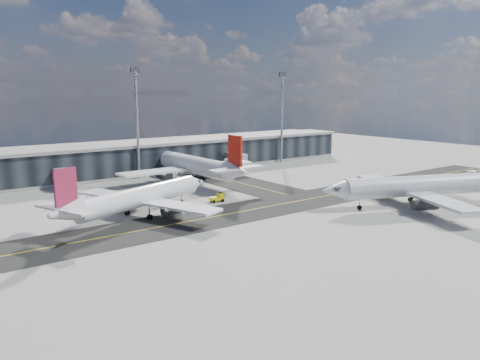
# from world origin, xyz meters

# --- Properties ---
(ground) EXTENTS (300.00, 300.00, 0.00)m
(ground) POSITION_xyz_m (0.00, 0.00, 0.00)
(ground) COLOR gray
(ground) RESTS_ON ground
(taxiway_lanes) EXTENTS (180.00, 63.00, 0.03)m
(taxiway_lanes) POSITION_xyz_m (3.91, 10.74, 0.01)
(taxiway_lanes) COLOR black
(taxiway_lanes) RESTS_ON ground
(terminal_concourse) EXTENTS (152.00, 19.80, 8.80)m
(terminal_concourse) POSITION_xyz_m (0.04, 54.93, 4.09)
(terminal_concourse) COLOR black
(terminal_concourse) RESTS_ON ground
(floodlight_masts) EXTENTS (102.50, 0.70, 28.90)m
(floodlight_masts) POSITION_xyz_m (0.00, 48.00, 15.61)
(floodlight_masts) COLOR gray
(floodlight_masts) RESTS_ON ground
(airliner_af) EXTENTS (36.40, 31.47, 11.15)m
(airliner_af) POSITION_xyz_m (-16.52, 11.87, 3.68)
(airliner_af) COLOR white
(airliner_af) RESTS_ON ground
(airliner_redtail) EXTENTS (37.66, 44.27, 13.15)m
(airliner_redtail) POSITION_xyz_m (9.28, 36.27, 4.34)
(airliner_redtail) COLOR white
(airliner_redtail) RESTS_ON ground
(airliner_near) EXTENTS (39.93, 34.54, 12.32)m
(airliner_near) POSITION_xyz_m (32.19, -13.48, 4.07)
(airliner_near) COLOR silver
(airliner_near) RESTS_ON ground
(baggage_tug) EXTENTS (3.19, 1.93, 1.89)m
(baggage_tug) POSITION_xyz_m (1.79, 13.42, 0.95)
(baggage_tug) COLOR yellow
(baggage_tug) RESTS_ON ground
(service_van) EXTENTS (4.10, 5.68, 1.44)m
(service_van) POSITION_xyz_m (12.40, 44.00, 0.72)
(service_van) COLOR white
(service_van) RESTS_ON ground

